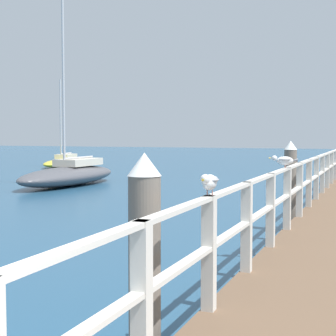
% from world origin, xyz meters
% --- Properties ---
extents(pier_railing, '(0.12, 23.34, 1.10)m').
position_xyz_m(pier_railing, '(-1.10, 12.41, 1.21)').
color(pier_railing, beige).
rests_on(pier_railing, pier_deck).
extents(dock_piling_near, '(0.29, 0.29, 2.06)m').
position_xyz_m(dock_piling_near, '(-1.48, 3.25, 1.04)').
color(dock_piling_near, '#6B6056').
rests_on(dock_piling_near, ground_plane).
extents(dock_piling_far, '(0.29, 0.29, 2.06)m').
position_xyz_m(dock_piling_far, '(-1.48, 11.35, 1.04)').
color(dock_piling_far, '#6B6056').
rests_on(dock_piling_far, ground_plane).
extents(seagull_foreground, '(0.19, 0.48, 0.21)m').
position_xyz_m(seagull_foreground, '(-1.10, 3.90, 1.77)').
color(seagull_foreground, white).
rests_on(seagull_foreground, pier_railing).
extents(seagull_background, '(0.47, 0.22, 0.21)m').
position_xyz_m(seagull_background, '(-1.11, 8.22, 1.77)').
color(seagull_background, white).
rests_on(seagull_background, pier_railing).
extents(boat_0, '(2.10, 6.64, 8.39)m').
position_xyz_m(boat_0, '(-11.95, 18.87, 0.47)').
color(boat_0, '#4C4C51').
rests_on(boat_0, ground_plane).
extents(boat_1, '(2.64, 5.52, 5.76)m').
position_xyz_m(boat_1, '(-19.26, 29.82, 0.34)').
color(boat_1, gold).
rests_on(boat_1, ground_plane).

